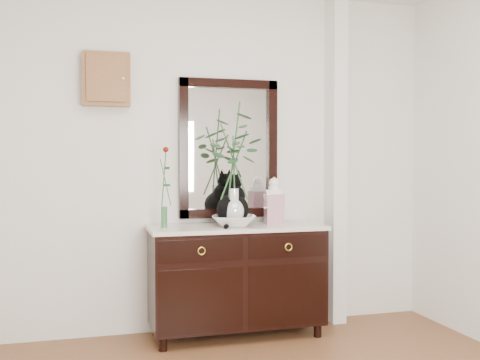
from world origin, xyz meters
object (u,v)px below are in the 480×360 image
object	(u,v)px
lotus_bowl	(234,221)
ginger_jar	(274,200)
sideboard	(236,274)
cat	(233,199)

from	to	relation	value
lotus_bowl	ginger_jar	distance (m)	0.39
sideboard	cat	distance (m)	0.58
lotus_bowl	cat	bearing A→B (deg)	80.88
cat	lotus_bowl	xyz separation A→B (m)	(-0.02, -0.10, -0.16)
sideboard	ginger_jar	xyz separation A→B (m)	(0.31, 0.04, 0.56)
sideboard	lotus_bowl	distance (m)	0.42
lotus_bowl	ginger_jar	bearing A→B (deg)	13.79
sideboard	ginger_jar	bearing A→B (deg)	6.41
lotus_bowl	ginger_jar	size ratio (longest dim) A/B	0.90
sideboard	ginger_jar	size ratio (longest dim) A/B	3.59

